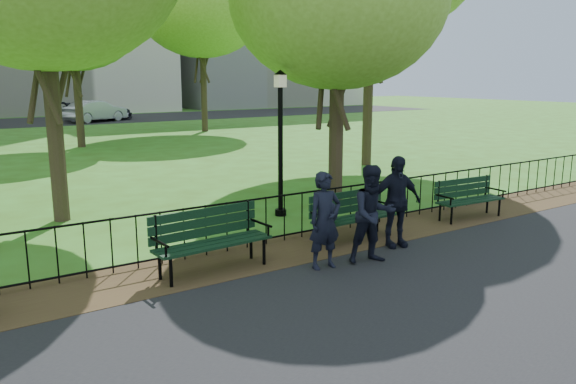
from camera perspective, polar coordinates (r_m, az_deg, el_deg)
ground at (r=9.40m, az=9.54°, el=-7.28°), size 120.00×120.00×0.00m
dirt_strip at (r=10.47m, az=3.90°, el=-5.07°), size 60.00×1.60×0.01m
far_street at (r=41.98m, az=-25.50°, el=6.40°), size 70.00×9.00×0.01m
iron_fence at (r=10.73m, az=2.30°, el=-1.96°), size 24.06×0.06×1.00m
park_bench_main at (r=10.34m, az=5.63°, el=-1.97°), size 1.75×0.57×0.99m
park_bench_left_a at (r=8.89m, az=-7.97°, el=-4.18°), size 1.93×0.70×1.08m
park_bench_right_a at (r=12.70m, az=17.77°, el=-0.21°), size 1.69×0.63×0.94m
lamppost at (r=12.16m, az=-0.78°, el=5.52°), size 0.28×0.28×3.17m
tree_far_c at (r=26.20m, az=-21.13°, el=16.91°), size 5.96×5.96×8.31m
person_left at (r=8.89m, az=3.77°, el=-2.90°), size 0.60×0.42×1.56m
person_mid at (r=9.24m, az=8.64°, el=-2.26°), size 0.87×0.60×1.62m
person_right at (r=10.19m, az=10.89°, el=-0.96°), size 1.04×0.64×1.65m
sedan_silver at (r=40.52m, az=-18.93°, el=7.78°), size 4.61×3.20×1.44m
sedan_dark at (r=42.12m, az=-18.74°, el=7.86°), size 4.71×1.95×1.36m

